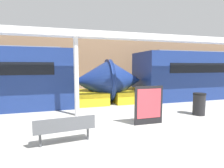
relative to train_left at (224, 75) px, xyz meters
The scene contains 8 objects.
ground_plane 11.86m from the train_left, 148.03° to the right, with size 60.00×60.00×0.00m, color #B2AFA8.
station_wall 10.75m from the train_left, 158.80° to the left, with size 56.00×0.20×5.00m, color #937051.
train_left is the anchor object (origin of this frame).
bench_near 12.96m from the train_left, 155.17° to the right, with size 1.70×0.59×0.81m.
trash_bin 7.13m from the train_left, 145.72° to the right, with size 0.55×0.55×0.99m.
poster_board 9.78m from the train_left, 152.44° to the right, with size 1.14×0.07×1.47m.
support_column_near 11.46m from the train_left, 167.03° to the right, with size 0.21×0.21×3.45m, color silver.
canopy_beam 11.64m from the train_left, 167.03° to the right, with size 28.00×0.60×0.28m, color silver.
Camera 1 is at (-1.77, -4.13, 2.21)m, focal length 28.00 mm.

